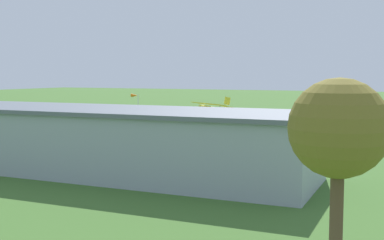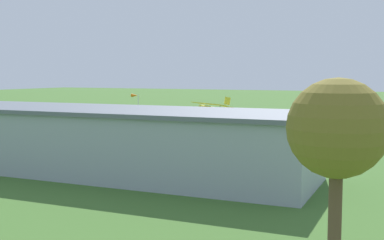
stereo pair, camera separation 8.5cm
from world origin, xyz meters
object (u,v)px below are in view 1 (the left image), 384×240
Objects in this scene: biplane at (213,110)px; person_by_parked_cars at (94,136)px; windsock at (135,98)px; hangar at (99,140)px; tree_near_perimeter_road at (339,130)px; person_at_fence_line at (61,131)px; person_watching_takeoff at (59,135)px; car_blue at (36,135)px; person_walking_on_apron at (29,139)px; person_crossing_taxiway at (319,157)px.

person_by_parked_cars is at bearing 73.01° from biplane.
biplane is at bearing -160.14° from windsock.
hangar reaches higher than windsock.
person_at_fence_line is at bearing -38.58° from tree_near_perimeter_road.
hangar is 4.55× the size of tree_near_perimeter_road.
person_watching_takeoff is 0.20× the size of tree_near_perimeter_road.
windsock reaches higher than car_blue.
person_at_fence_line is 18.17m from windsock.
biplane is at bearing -106.99° from person_by_parked_cars.
person_walking_on_apron is 1.01× the size of person_crossing_taxiway.
hangar is 7.11× the size of windsock.
car_blue is 3.02× the size of person_by_parked_cars.
biplane is 1.00× the size of tree_near_perimeter_road.
hangar is 21.54m from person_by_parked_cars.
person_watching_takeoff is at bearing 125.49° from person_at_fence_line.
hangar is 41.04m from biplane.
biplane reaches higher than person_watching_takeoff.
person_watching_takeoff is at bearing -40.57° from hangar.
person_at_fence_line is at bearing 85.91° from windsock.
person_watching_takeoff reaches higher than person_crossing_taxiway.
person_watching_takeoff is at bearing -166.31° from car_blue.
biplane is 36.94m from person_crossing_taxiway.
tree_near_perimeter_road is at bearing 128.87° from windsock.
tree_near_perimeter_road is (-43.43, 34.64, 5.73)m from person_at_fence_line.
biplane is 4.97× the size of person_watching_takeoff.
person_watching_takeoff is (11.14, 26.05, -2.04)m from biplane.
person_at_fence_line reaches higher than person_crossing_taxiway.
biplane reaches higher than person_at_fence_line.
biplane is at bearing -118.05° from car_blue.
person_watching_takeoff is (17.02, -14.57, -2.06)m from hangar.
hangar is 21.22m from person_walking_on_apron.
biplane is at bearing -121.98° from person_at_fence_line.
person_at_fence_line reaches higher than person_by_parked_cars.
biplane is 64.19m from tree_near_perimeter_road.
tree_near_perimeter_road is (-40.70, 30.81, 5.71)m from person_watching_takeoff.
car_blue is at bearing 84.86° from person_at_fence_line.
person_crossing_taxiway is (-35.79, -1.57, -0.01)m from person_walking_on_apron.
person_by_parked_cars is (-7.06, -3.17, -0.08)m from car_blue.
tree_near_perimeter_road is at bearing 145.58° from car_blue.
person_walking_on_apron is at bearing -29.75° from hangar.
person_walking_on_apron is (12.46, 30.14, -2.14)m from biplane.
tree_near_perimeter_road reaches higher than person_watching_takeoff.
person_walking_on_apron is 25.92m from windsock.
biplane is 5.52× the size of person_walking_on_apron.
biplane is 5.57× the size of person_crossing_taxiway.
person_walking_on_apron is 8.04m from person_at_fence_line.
windsock is at bearing -51.13° from tree_near_perimeter_road.
windsock is (-1.68, -22.26, 4.08)m from car_blue.
person_crossing_taxiway is (-34.47, 2.52, -0.10)m from person_watching_takeoff.
person_by_parked_cars is at bearing -148.51° from person_watching_takeoff.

